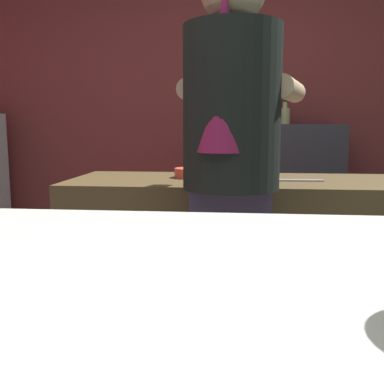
% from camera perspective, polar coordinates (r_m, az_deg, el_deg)
% --- Properties ---
extents(wall_back, '(5.20, 0.10, 2.70)m').
position_cam_1_polar(wall_back, '(3.50, 4.92, 11.83)').
color(wall_back, brown).
rests_on(wall_back, ground).
extents(prep_counter, '(2.10, 0.60, 0.90)m').
position_cam_1_polar(prep_counter, '(2.14, 13.53, -10.55)').
color(prep_counter, '#4E3E24').
rests_on(prep_counter, ground).
extents(back_shelf, '(0.93, 0.36, 1.16)m').
position_cam_1_polar(back_shelf, '(3.28, 10.59, -1.57)').
color(back_shelf, '#33333E').
rests_on(back_shelf, ground).
extents(bartender, '(0.49, 0.55, 1.70)m').
position_cam_1_polar(bartender, '(1.56, 5.00, 2.78)').
color(bartender, '#2D2538').
rests_on(bartender, ground).
extents(mixing_bowl, '(0.16, 0.16, 0.04)m').
position_cam_1_polar(mixing_bowl, '(2.08, -0.06, 2.51)').
color(mixing_bowl, '#D64A37').
rests_on(mixing_bowl, prep_counter).
extents(chefs_knife, '(0.24, 0.03, 0.01)m').
position_cam_1_polar(chefs_knife, '(1.99, 13.29, 1.48)').
color(chefs_knife, silver).
rests_on(chefs_knife, prep_counter).
extents(bottle_olive_oil, '(0.06, 0.06, 0.24)m').
position_cam_1_polar(bottle_olive_oil, '(3.15, 9.50, 10.36)').
color(bottle_olive_oil, '#3151A2').
rests_on(bottle_olive_oil, back_shelf).
extents(bottle_vinegar, '(0.05, 0.05, 0.20)m').
position_cam_1_polar(bottle_vinegar, '(3.16, 5.99, 10.11)').
color(bottle_vinegar, '#427C29').
rests_on(bottle_vinegar, back_shelf).
extents(bottle_hot_sauce, '(0.08, 0.08, 0.18)m').
position_cam_1_polar(bottle_hot_sauce, '(3.32, 11.93, 9.73)').
color(bottle_hot_sauce, '#D6CC87').
rests_on(bottle_hot_sauce, back_shelf).
extents(bottle_soy, '(0.06, 0.06, 0.23)m').
position_cam_1_polar(bottle_soy, '(3.24, 8.82, 10.21)').
color(bottle_soy, '#314F9F').
rests_on(bottle_soy, back_shelf).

